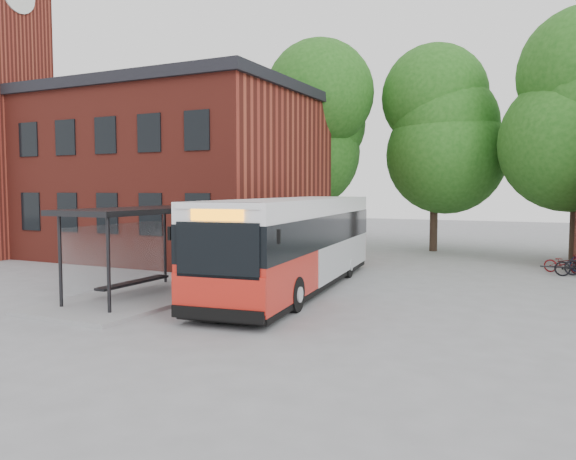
% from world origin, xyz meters
% --- Properties ---
extents(ground, '(100.00, 100.00, 0.00)m').
position_xyz_m(ground, '(0.00, 0.00, 0.00)').
color(ground, gray).
extents(station_building, '(18.40, 10.40, 8.50)m').
position_xyz_m(station_building, '(-13.00, 9.00, 4.25)').
color(station_building, maroon).
rests_on(station_building, ground).
extents(bus_shelter, '(3.60, 7.00, 2.90)m').
position_xyz_m(bus_shelter, '(-4.50, -1.00, 1.45)').
color(bus_shelter, black).
rests_on(bus_shelter, ground).
extents(tree_0, '(7.92, 7.92, 11.00)m').
position_xyz_m(tree_0, '(-6.00, 16.00, 5.50)').
color(tree_0, '#1D5215').
rests_on(tree_0, ground).
extents(tree_1, '(7.92, 7.92, 10.40)m').
position_xyz_m(tree_1, '(1.00, 17.00, 5.20)').
color(tree_1, '#1D5215').
rests_on(tree_1, ground).
extents(city_bus, '(4.07, 12.56, 3.13)m').
position_xyz_m(city_bus, '(-0.88, 2.74, 1.57)').
color(city_bus, red).
rests_on(city_bus, ground).
extents(bicycle_0, '(1.66, 0.96, 0.82)m').
position_xyz_m(bicycle_0, '(7.54, 10.84, 0.41)').
color(bicycle_0, '#5E090D').
rests_on(bicycle_0, ground).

